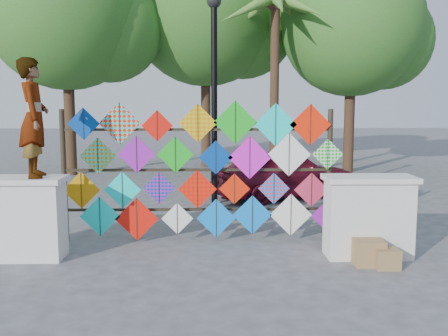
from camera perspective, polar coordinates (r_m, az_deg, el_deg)
The scene contains 13 objects.
ground at distance 8.14m, azimuth -3.19°, elevation -9.73°, with size 80.00×80.00×0.00m, color gray.
parapet_left at distance 8.32m, azimuth -22.28°, elevation -5.27°, with size 1.40×0.65×1.28m.
parapet_right at distance 8.14m, azimuth 16.17°, elevation -5.28°, with size 1.40×0.65×1.28m.
kite_rack at distance 8.59m, azimuth -2.39°, elevation -0.45°, with size 4.92×0.24×2.45m.
tree_west at distance 17.69m, azimuth -17.31°, elevation 16.81°, with size 5.85×5.20×8.01m.
tree_mid at distance 19.10m, azimuth -1.81°, elevation 17.61°, with size 6.30×5.60×8.61m.
tree_east at distance 18.14m, azimuth 14.71°, elevation 15.40°, with size 5.40×4.80×7.42m.
palm_tree at distance 16.09m, azimuth 5.89°, elevation 16.53°, with size 3.62×3.62×5.83m.
vendor_woman at distance 8.04m, azimuth -20.92°, elevation 5.35°, with size 0.65×0.43×1.79m, color #99999E.
sedan at distance 12.75m, azimuth 6.91°, elevation -0.57°, with size 1.50×3.73×1.27m, color #5A0F20.
lamppost at distance 9.78m, azimuth -1.13°, elevation 9.14°, with size 0.28×0.28×4.46m.
cardboard_box_near at distance 7.85m, azimuth 16.14°, elevation -9.20°, with size 0.44×0.39×0.39m, color #9A7D4A.
cardboard_box_far at distance 7.78m, azimuth 18.07°, elevation -9.78°, with size 0.35×0.32×0.29m, color #9A7D4A.
Camera 1 is at (0.28, -7.77, 2.40)m, focal length 40.00 mm.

